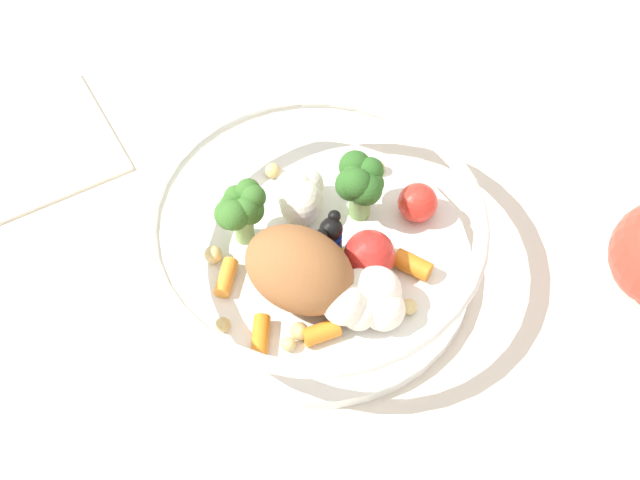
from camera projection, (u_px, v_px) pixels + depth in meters
ground_plane at (330, 288)px, 0.62m from camera, size 2.40×2.40×0.00m
food_container at (320, 242)px, 0.61m from camera, size 0.21×0.21×0.06m
folded_napkin at (32, 147)px, 0.69m from camera, size 0.11×0.11×0.01m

